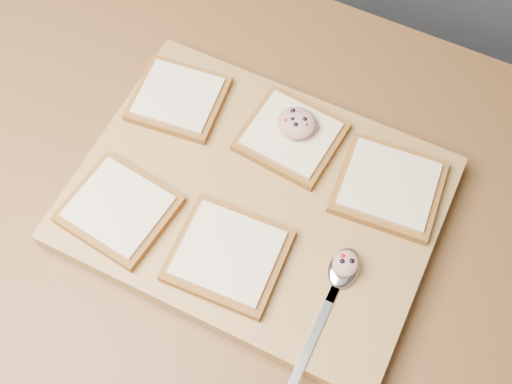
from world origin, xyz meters
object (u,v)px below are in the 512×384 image
at_px(bread_far_center, 291,136).
at_px(tuna_salad_dollop, 297,123).
at_px(spoon, 340,278).
at_px(cutting_board, 256,202).

height_order(bread_far_center, tuna_salad_dollop, tuna_salad_dollop).
relative_size(bread_far_center, spoon, 0.71).
distance_m(tuna_salad_dollop, spoon, 0.21).
bearing_deg(spoon, cutting_board, 158.09).
distance_m(cutting_board, bread_far_center, 0.10).
height_order(bread_far_center, spoon, bread_far_center).
height_order(cutting_board, tuna_salad_dollop, tuna_salad_dollop).
distance_m(bread_far_center, spoon, 0.20).
bearing_deg(tuna_salad_dollop, spoon, -51.10).
bearing_deg(tuna_salad_dollop, cutting_board, -94.09).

